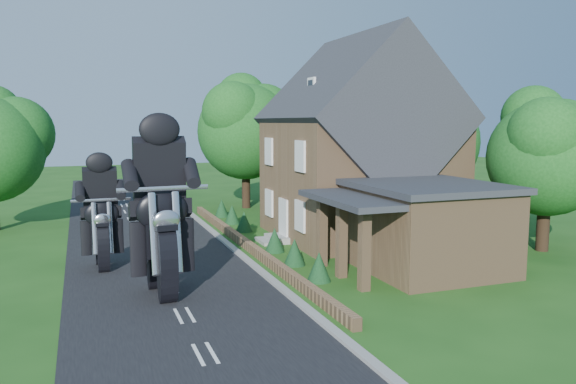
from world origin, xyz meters
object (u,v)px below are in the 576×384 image
object	(u,v)px
garden_wall	(247,245)
annex	(423,225)
motorcycle_follow	(103,252)
motorcycle_lead	(162,269)
house	(358,151)

from	to	relation	value
garden_wall	annex	world-z (taller)	annex
motorcycle_follow	garden_wall	bearing A→B (deg)	-168.44
motorcycle_lead	motorcycle_follow	bearing A→B (deg)	-72.05
house	annex	size ratio (longest dim) A/B	1.45
motorcycle_lead	garden_wall	bearing A→B (deg)	-132.12
garden_wall	annex	xyz separation A→B (m)	(5.57, -5.80, 1.57)
motorcycle_lead	annex	bearing A→B (deg)	176.44
house	annex	distance (m)	7.30
garden_wall	motorcycle_lead	xyz separation A→B (m)	(-4.63, -5.79, 0.71)
garden_wall	motorcycle_follow	size ratio (longest dim) A/B	14.73
house	motorcycle_follow	size ratio (longest dim) A/B	6.86
house	annex	world-z (taller)	house
motorcycle_lead	motorcycle_follow	world-z (taller)	motorcycle_lead
motorcycle_follow	annex	bearing A→B (deg)	159.04
annex	motorcycle_lead	distance (m)	10.23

